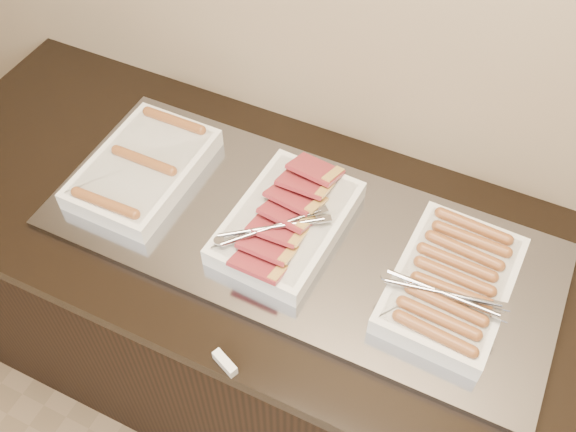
# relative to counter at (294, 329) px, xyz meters

# --- Properties ---
(counter) EXTENTS (2.06, 0.76, 0.90)m
(counter) POSITION_rel_counter_xyz_m (0.00, 0.00, 0.00)
(counter) COLOR black
(counter) RESTS_ON ground
(warming_tray) EXTENTS (1.20, 0.50, 0.02)m
(warming_tray) POSITION_rel_counter_xyz_m (0.01, 0.00, 0.46)
(warming_tray) COLOR gray
(warming_tray) RESTS_ON counter
(dish_left) EXTENTS (0.25, 0.37, 0.07)m
(dish_left) POSITION_rel_counter_xyz_m (-0.42, 0.00, 0.49)
(dish_left) COLOR white
(dish_left) RESTS_ON warming_tray
(dish_center) EXTENTS (0.26, 0.39, 0.09)m
(dish_center) POSITION_rel_counter_xyz_m (-0.02, -0.00, 0.50)
(dish_center) COLOR white
(dish_center) RESTS_ON warming_tray
(dish_right) EXTENTS (0.27, 0.37, 0.08)m
(dish_right) POSITION_rel_counter_xyz_m (0.37, -0.00, 0.50)
(dish_right) COLOR white
(dish_right) RESTS_ON warming_tray
(label_holder) EXTENTS (0.06, 0.04, 0.02)m
(label_holder) POSITION_rel_counter_xyz_m (0.01, -0.36, 0.46)
(label_holder) COLOR white
(label_holder) RESTS_ON counter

